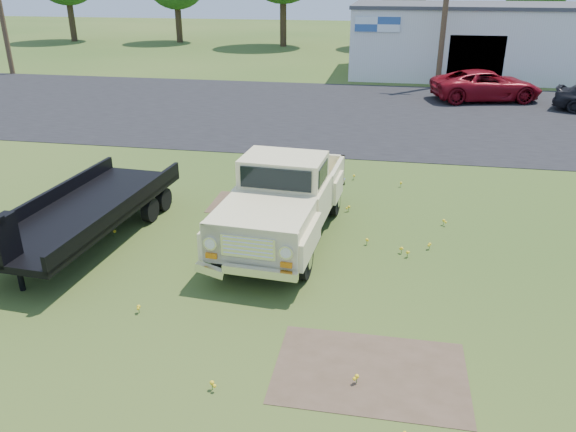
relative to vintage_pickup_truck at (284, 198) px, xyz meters
name	(u,v)px	position (x,y,z in m)	size (l,w,h in m)	color
ground	(305,272)	(0.75, -1.56, -1.02)	(140.00, 140.00, 0.00)	#2C4E19
asphalt_lot	(356,113)	(0.75, 13.44, -1.02)	(90.00, 14.00, 0.02)	black
dirt_patch_a	(370,372)	(2.25, -4.56, -1.02)	(3.00, 2.00, 0.01)	#4F3C2A
dirt_patch_b	(252,204)	(-1.25, 1.94, -1.02)	(2.20, 1.60, 0.01)	#4F3C2A
commercial_building	(469,39)	(6.74, 25.44, 1.08)	(14.20, 8.20, 4.15)	silver
vintage_pickup_truck	(284,198)	(0.00, 0.00, 0.00)	(2.18, 5.61, 2.04)	beige
flatbed_trailer	(85,206)	(-4.49, -0.90, -0.16)	(2.09, 6.28, 1.71)	black
red_pickup	(486,86)	(6.83, 17.29, -0.29)	(2.42, 5.25, 1.46)	maroon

